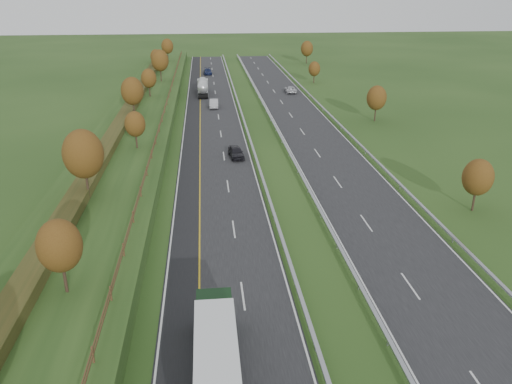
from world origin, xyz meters
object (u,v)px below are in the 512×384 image
box_lorry (217,380)px  car_small_far (208,72)px  car_dark_near (236,152)px  car_silver_mid (214,103)px  car_oncoming (290,89)px  road_tanker (203,86)px

box_lorry → car_small_far: size_ratio=3.07×
box_lorry → car_dark_near: bearing=85.0°
box_lorry → car_dark_near: box_lorry is taller
car_dark_near → car_silver_mid: 33.00m
car_oncoming → box_lorry: bearing=80.0°
road_tanker → car_oncoming: (20.46, 0.10, -1.10)m
car_small_far → car_dark_near: bearing=-90.1°
car_dark_near → car_silver_mid: car_silver_mid is taller
road_tanker → car_dark_near: size_ratio=2.36×
road_tanker → car_small_far: (1.47, 28.49, -1.05)m
car_small_far → car_silver_mid: bearing=-91.5°
car_silver_mid → car_oncoming: size_ratio=0.96×
car_dark_near → car_oncoming: car_dark_near is taller
box_lorry → car_small_far: (0.96, 121.94, -1.52)m
car_silver_mid → car_dark_near: bearing=-83.8°
car_silver_mid → car_oncoming: (18.26, 13.88, -0.10)m
road_tanker → car_small_far: road_tanker is taller
car_oncoming → car_dark_near: bearing=73.3°
car_oncoming → road_tanker: bearing=2.3°
car_silver_mid → car_oncoming: bearing=39.3°
box_lorry → car_oncoming: 95.66m
car_silver_mid → car_small_far: bearing=93.0°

